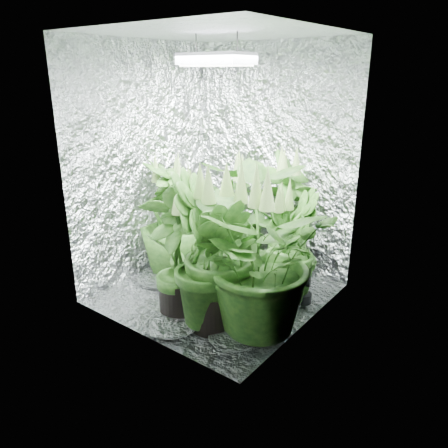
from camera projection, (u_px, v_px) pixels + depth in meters
The scene contains 13 objects.
ground at pixel (217, 293), 3.64m from camera, with size 1.60×1.60×0.00m, color white.
walls at pixel (217, 176), 3.31m from camera, with size 1.62×1.62×2.00m.
ceiling at pixel (216, 32), 2.98m from camera, with size 1.60×1.60×0.01m, color white.
grow_lamp at pixel (216, 59), 3.04m from camera, with size 0.50×0.30×0.22m.
plant_a at pixel (234, 210), 4.12m from camera, with size 0.97×0.97×1.07m.
plant_b at pixel (287, 217), 3.78m from camera, with size 0.73×0.73×1.18m.
plant_c at pixel (291, 248), 3.39m from camera, with size 0.57×0.57×0.97m.
plant_d at pixel (171, 220), 3.85m from camera, with size 0.79×0.79×1.09m.
plant_e at pixel (253, 257), 2.91m from camera, with size 1.13×1.13×1.22m.
plant_f at pixel (179, 252), 3.17m from camera, with size 0.74×0.74×1.12m.
plant_g at pixel (212, 254), 2.98m from camera, with size 0.72×0.72×1.23m.
circulation_fan at pixel (300, 285), 3.46m from camera, with size 0.17×0.29×0.34m.
plant_label at pixel (183, 282), 3.18m from camera, with size 0.05×0.01×0.08m, color white.
Camera 1 is at (2.01, -2.55, 1.75)m, focal length 35.00 mm.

